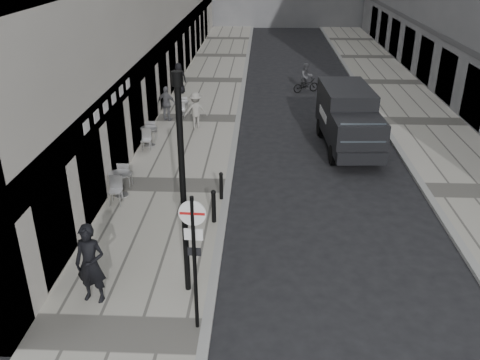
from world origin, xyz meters
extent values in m
cube|color=#A6A095|center=(-2.00, 18.00, 0.06)|extent=(4.00, 60.00, 0.12)
cube|color=#A6A095|center=(9.00, 18.00, 0.06)|extent=(4.00, 60.00, 0.12)
imported|color=black|center=(-2.81, 3.86, 1.15)|extent=(0.81, 0.60, 2.05)
cylinder|color=black|center=(-0.20, 3.00, 1.78)|extent=(0.09, 0.09, 3.31)
cylinder|color=white|center=(-0.20, 3.00, 3.05)|extent=(0.57, 0.07, 0.57)
cube|color=#B21414|center=(-0.20, 2.98, 3.05)|extent=(0.52, 0.05, 0.06)
cube|color=white|center=(-0.20, 3.03, 2.53)|extent=(0.40, 0.05, 0.26)
cylinder|color=black|center=(-0.60, 4.37, 2.77)|extent=(0.14, 0.14, 5.31)
cylinder|color=black|center=(-0.60, 4.37, 5.47)|extent=(0.25, 0.25, 0.31)
cylinder|color=black|center=(-0.26, 7.76, 0.63)|extent=(0.14, 0.14, 1.02)
cylinder|color=black|center=(-0.15, 9.32, 0.58)|extent=(0.12, 0.12, 0.92)
cylinder|color=black|center=(4.03, 12.76, 0.39)|extent=(0.31, 0.79, 0.78)
cylinder|color=black|center=(5.75, 12.85, 0.39)|extent=(0.31, 0.79, 0.78)
cylinder|color=black|center=(3.85, 16.07, 0.39)|extent=(0.31, 0.79, 0.78)
cylinder|color=black|center=(5.57, 16.16, 0.39)|extent=(0.31, 0.79, 0.78)
cube|color=black|center=(4.75, 15.34, 1.51)|extent=(2.14, 3.61, 1.95)
cube|color=black|center=(4.90, 12.71, 1.22)|extent=(2.04, 1.86, 1.36)
cube|color=#1E2328|center=(4.93, 11.98, 1.61)|extent=(1.72, 0.43, 0.72)
imported|color=black|center=(3.71, 23.44, 0.41)|extent=(1.67, 1.10, 0.83)
imported|color=#4F4F53|center=(3.71, 23.44, 0.92)|extent=(0.92, 0.83, 1.56)
imported|color=slate|center=(-3.42, 17.53, 0.97)|extent=(1.07, 0.71, 1.69)
imported|color=gray|center=(-1.90, 16.57, 0.96)|extent=(1.19, 0.83, 1.68)
imported|color=black|center=(-3.60, 22.45, 0.98)|extent=(0.97, 0.78, 1.73)
cylinder|color=silver|center=(-3.60, 9.42, 0.14)|extent=(0.48, 0.48, 0.03)
cylinder|color=silver|center=(-3.60, 9.42, 0.54)|extent=(0.07, 0.07, 0.81)
cylinder|color=silver|center=(-3.60, 9.42, 0.94)|extent=(0.77, 0.77, 0.03)
cylinder|color=silver|center=(-3.60, 14.15, 0.14)|extent=(0.46, 0.46, 0.03)
cylinder|color=silver|center=(-3.60, 14.15, 0.51)|extent=(0.06, 0.06, 0.77)
cylinder|color=silver|center=(-3.60, 14.15, 0.90)|extent=(0.73, 0.73, 0.03)
cylinder|color=silver|center=(-2.80, 18.48, 0.13)|extent=(0.39, 0.39, 0.03)
cylinder|color=silver|center=(-2.80, 18.48, 0.46)|extent=(0.05, 0.05, 0.65)
cylinder|color=silver|center=(-2.80, 18.48, 0.78)|extent=(0.62, 0.62, 0.03)
camera|label=1|loc=(1.17, -5.96, 8.04)|focal=38.00mm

